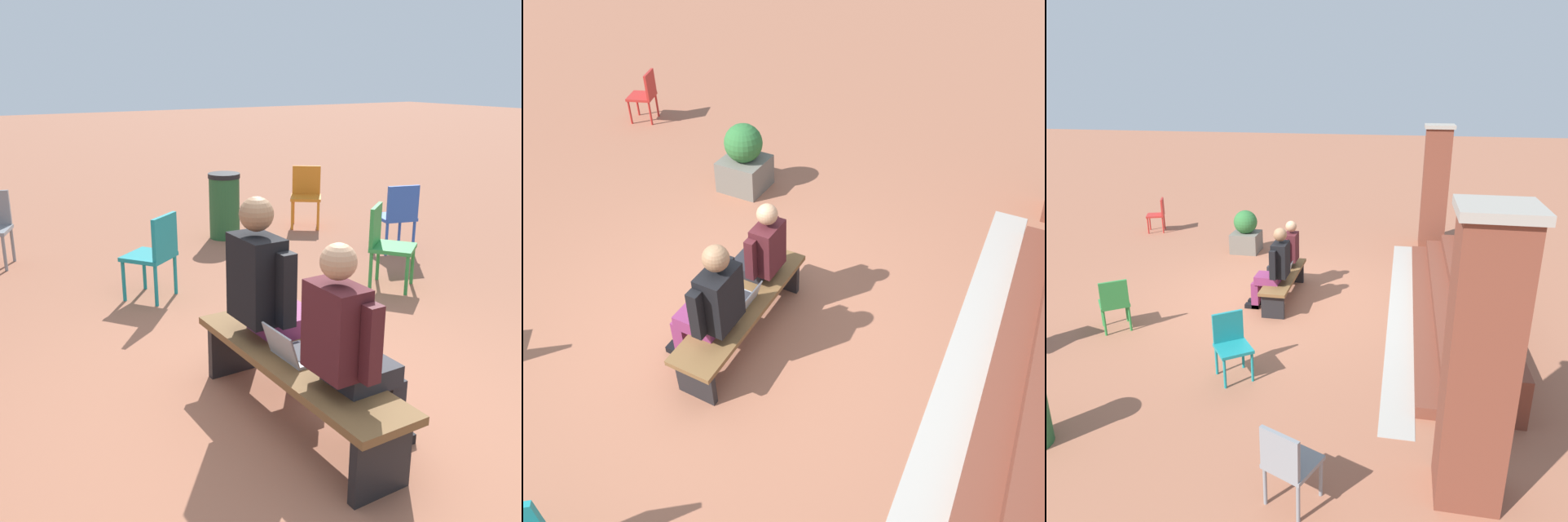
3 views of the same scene
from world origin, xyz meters
The scene contains 14 objects.
ground_plane centered at (0.00, 0.00, 0.00)m, with size 60.00×60.00×0.00m, color #9E6047.
concrete_strip centered at (-0.05, 2.19, 0.00)m, with size 6.85×0.40×0.01m, color #A8A399.
brick_steps centered at (-0.05, 3.14, 0.22)m, with size 6.05×1.20×0.60m.
brick_pillar_left_of_steps centered at (-3.76, 2.82, 1.37)m, with size 0.64×0.64×2.73m.
brick_pillar_right_of_steps centered at (4.00, 2.82, 1.37)m, with size 0.64×0.64×2.73m.
bench centered at (-0.05, 0.17, 0.35)m, with size 1.80×0.44×0.45m.
person_student centered at (-0.48, 0.11, 0.70)m, with size 0.51×0.65×1.29m.
person_adult centered at (0.34, 0.10, 0.74)m, with size 0.57×0.72×1.39m.
laptop centered at (-0.04, 0.18, 0.50)m, with size 0.32×0.29×0.21m.
plastic_chair_far_right centered at (4.46, 1.26, 0.48)m, with size 0.55×0.55×0.84m.
plastic_chair_near_bench_right centered at (1.61, -2.06, 0.48)m, with size 0.59×0.59×0.84m.
plastic_chair_by_pillar centered at (2.48, 0.07, 0.48)m, with size 0.59×0.59×0.84m.
plastic_chair_mid_courtyard centered at (-3.62, -3.92, 0.48)m, with size 0.54×0.54×0.84m.
planter centered at (-2.46, -1.26, 0.44)m, with size 0.60×0.60×0.94m.
Camera 3 is at (7.95, 2.09, 3.59)m, focal length 35.00 mm.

